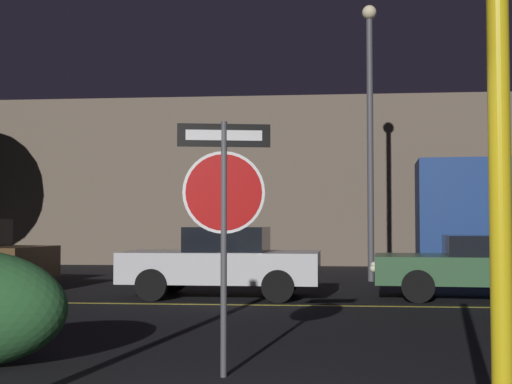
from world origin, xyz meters
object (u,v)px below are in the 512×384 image
passing_car_3 (484,265)px  street_lamp (370,119)px  stop_sign (224,195)px  yellow_pole_right (501,219)px  passing_car_2 (223,262)px

passing_car_3 → street_lamp: size_ratio=0.62×
stop_sign → passing_car_3: 8.45m
yellow_pole_right → passing_car_3: size_ratio=0.69×
yellow_pole_right → street_lamp: (0.12, 13.59, 2.61)m
passing_car_2 → passing_car_3: size_ratio=0.92×
stop_sign → passing_car_2: size_ratio=0.61×
passing_car_3 → street_lamp: street_lamp is taller
passing_car_2 → passing_car_3: (5.04, 0.14, -0.05)m
stop_sign → passing_car_2: (-1.02, 7.21, -1.02)m
stop_sign → street_lamp: 11.76m
yellow_pole_right → passing_car_3: bearing=78.2°
passing_car_2 → street_lamp: (3.15, 4.10, 3.39)m
passing_car_3 → street_lamp: 5.58m
yellow_pole_right → passing_car_2: 9.99m
yellow_pole_right → passing_car_3: (2.01, 9.63, -0.83)m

